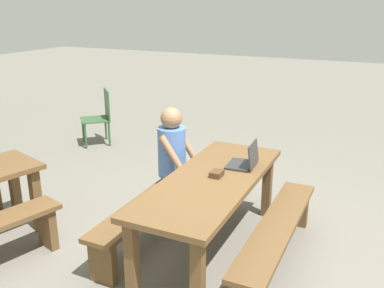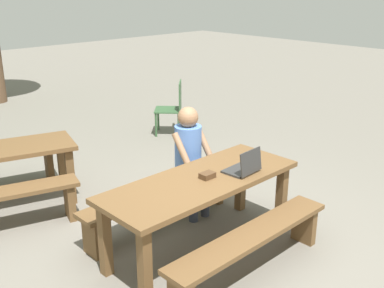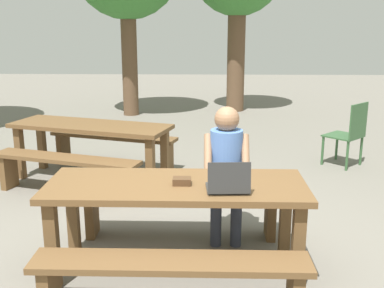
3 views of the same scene
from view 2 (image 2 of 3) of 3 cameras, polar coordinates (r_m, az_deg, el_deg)
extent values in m
plane|color=slate|center=(4.70, 1.10, -12.63)|extent=(30.00, 30.00, 0.00)
cube|color=brown|center=(4.36, 1.16, -4.56)|extent=(2.02, 0.76, 0.05)
cube|color=brown|center=(3.83, -5.84, -14.78)|extent=(0.09, 0.09, 0.70)
cube|color=brown|center=(4.99, 10.94, -6.40)|extent=(0.09, 0.09, 0.70)
cube|color=brown|center=(4.22, -10.66, -11.49)|extent=(0.09, 0.09, 0.70)
cube|color=brown|center=(5.30, 6.01, -4.56)|extent=(0.09, 0.09, 0.70)
cube|color=brown|center=(4.13, 7.37, -11.09)|extent=(1.87, 0.30, 0.05)
cube|color=brown|center=(4.84, 13.63, -9.57)|extent=(0.08, 0.24, 0.38)
cube|color=brown|center=(4.91, -4.03, -5.77)|extent=(1.87, 0.30, 0.05)
cube|color=brown|center=(4.59, -12.15, -11.17)|extent=(0.08, 0.24, 0.38)
cube|color=brown|center=(5.52, 2.72, -5.24)|extent=(0.08, 0.24, 0.38)
cube|color=#2D2D2D|center=(4.52, 5.87, -3.24)|extent=(0.32, 0.25, 0.02)
cube|color=#2D2D2D|center=(4.41, 7.26, -2.20)|extent=(0.31, 0.06, 0.23)
cube|color=black|center=(4.41, 7.19, -2.17)|extent=(0.29, 0.05, 0.21)
cube|color=#4C331E|center=(4.35, 1.90, -3.88)|extent=(0.14, 0.10, 0.05)
cylinder|color=#333847|center=(5.07, 0.19, -7.29)|extent=(0.10, 0.10, 0.43)
cylinder|color=#333847|center=(5.18, 1.63, -6.67)|extent=(0.10, 0.10, 0.43)
cube|color=#333847|center=(5.07, 0.22, -4.08)|extent=(0.28, 0.28, 0.12)
cylinder|color=#517AC6|center=(5.02, -0.49, -0.63)|extent=(0.29, 0.29, 0.52)
cylinder|color=#936B4C|center=(4.84, -1.11, -1.11)|extent=(0.07, 0.32, 0.41)
cylinder|color=#936B4C|center=(5.06, 1.66, -0.20)|extent=(0.07, 0.32, 0.41)
sphere|color=#936B4C|center=(4.91, -0.50, 3.33)|extent=(0.22, 0.22, 0.22)
cube|color=#335933|center=(7.91, -2.98, 4.24)|extent=(0.62, 0.62, 0.02)
cube|color=#335933|center=(7.84, -1.47, 5.98)|extent=(0.33, 0.32, 0.48)
cylinder|color=#335933|center=(8.17, -4.18, 3.13)|extent=(0.04, 0.04, 0.41)
cylinder|color=#335933|center=(7.81, -4.46, 2.35)|extent=(0.04, 0.04, 0.41)
cylinder|color=#335933|center=(8.14, -1.51, 3.12)|extent=(0.04, 0.04, 0.41)
cylinder|color=#335933|center=(7.78, -1.67, 2.33)|extent=(0.04, 0.04, 0.41)
cube|color=brown|center=(5.59, -14.74, -3.88)|extent=(0.11, 0.11, 0.68)
cube|color=brown|center=(6.01, -15.73, -2.30)|extent=(0.11, 0.11, 0.68)
cube|color=brown|center=(5.31, -14.81, -6.73)|extent=(0.15, 0.25, 0.42)
cube|color=brown|center=(6.37, -17.17, -2.47)|extent=(0.15, 0.25, 0.42)
camera|label=1|loc=(1.55, -60.16, 0.39)|focal=39.80mm
camera|label=3|loc=(3.14, 56.42, 0.67)|focal=43.70mm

